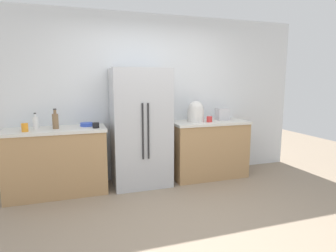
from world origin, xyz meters
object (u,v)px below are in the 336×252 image
object	(u,v)px
toaster	(222,114)
cup_c	(96,125)
rice_cooker	(196,112)
bottle_b	(36,122)
bowl_a	(87,124)
cup_a	(209,119)
cup_b	(25,127)
bottle_a	(55,121)
refrigerator	(141,128)

from	to	relation	value
toaster	cup_c	xyz separation A→B (m)	(-2.08, -0.16, -0.06)
rice_cooker	bottle_b	distance (m)	2.37
bottle_b	bowl_a	xyz separation A→B (m)	(0.67, 0.01, -0.06)
cup_a	cup_b	xyz separation A→B (m)	(-2.67, -0.05, 0.01)
cup_a	bowl_a	world-z (taller)	cup_a
toaster	cup_b	size ratio (longest dim) A/B	1.85
bottle_a	cup_a	distance (m)	2.30
toaster	bowl_a	distance (m)	2.19
cup_a	cup_b	distance (m)	2.67
refrigerator	bowl_a	size ratio (longest dim) A/B	9.69
bottle_b	bowl_a	bearing A→B (deg)	0.70
bottle_b	cup_a	bearing A→B (deg)	-3.67
cup_a	refrigerator	bearing A→B (deg)	176.67
refrigerator	cup_c	size ratio (longest dim) A/B	19.17
rice_cooker	cup_a	size ratio (longest dim) A/B	3.63
cup_a	cup_b	bearing A→B (deg)	-178.95
rice_cooker	cup_a	bearing A→B (deg)	-27.50
bottle_a	cup_c	distance (m)	0.54
refrigerator	bottle_b	size ratio (longest dim) A/B	8.02
toaster	cup_b	world-z (taller)	toaster
rice_cooker	cup_b	size ratio (longest dim) A/B	3.04
toaster	cup_a	xyz separation A→B (m)	(-0.30, -0.12, -0.06)
bottle_b	cup_c	xyz separation A→B (m)	(0.79, -0.20, -0.05)
refrigerator	rice_cooker	distance (m)	0.94
refrigerator	cup_c	world-z (taller)	refrigerator
bottle_a	bottle_b	xyz separation A→B (m)	(-0.26, 0.10, -0.03)
refrigerator	cup_b	size ratio (longest dim) A/B	16.07
rice_cooker	bowl_a	xyz separation A→B (m)	(-1.69, 0.07, -0.13)
cup_b	bowl_a	world-z (taller)	cup_b
bowl_a	bottle_b	bearing A→B (deg)	-179.30
refrigerator	bottle_a	world-z (taller)	refrigerator
cup_c	bottle_a	bearing A→B (deg)	168.53
cup_c	cup_a	bearing A→B (deg)	1.26
cup_b	rice_cooker	bearing A→B (deg)	3.50
toaster	bottle_b	xyz separation A→B (m)	(-2.87, 0.04, -0.01)
bowl_a	cup_a	bearing A→B (deg)	-5.22
bottle_b	bowl_a	distance (m)	0.68
toaster	bottle_b	world-z (taller)	bottle_b
toaster	bottle_a	distance (m)	2.61
refrigerator	toaster	bearing A→B (deg)	2.41
toaster	bowl_a	size ratio (longest dim) A/B	1.12
cup_a	bowl_a	distance (m)	1.90
cup_c	bowl_a	size ratio (longest dim) A/B	0.51
rice_cooker	cup_c	bearing A→B (deg)	-174.89
toaster	refrigerator	bearing A→B (deg)	-177.59
bowl_a	rice_cooker	bearing A→B (deg)	-2.38
cup_c	refrigerator	bearing A→B (deg)	8.90
bottle_a	bottle_b	world-z (taller)	bottle_a
cup_c	cup_b	bearing A→B (deg)	-179.36
toaster	rice_cooker	size ratio (longest dim) A/B	0.61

